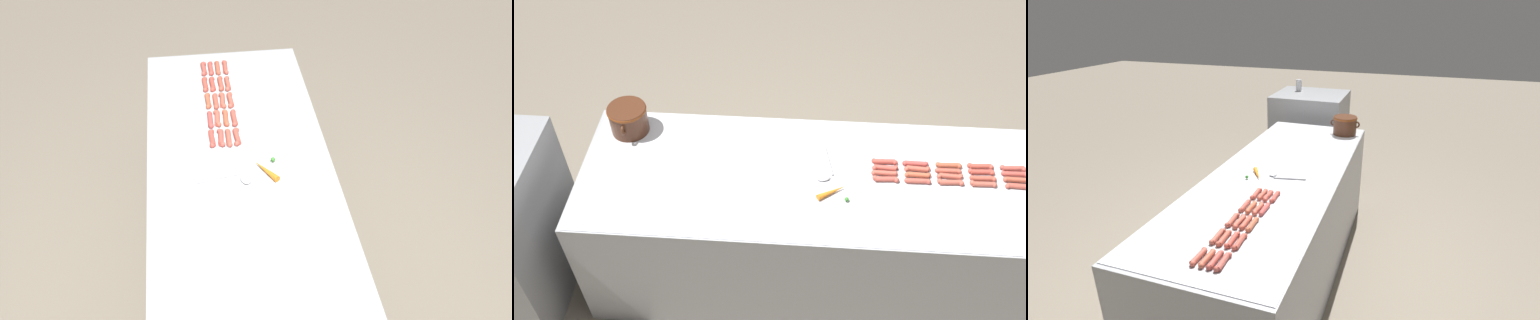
% 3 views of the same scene
% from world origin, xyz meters
% --- Properties ---
extents(ground_plane, '(20.00, 20.00, 0.00)m').
position_xyz_m(ground_plane, '(0.00, 0.00, 0.00)').
color(ground_plane, '#756B5B').
extents(griddle_counter, '(0.88, 2.46, 0.84)m').
position_xyz_m(griddle_counter, '(0.00, 0.00, 0.42)').
color(griddle_counter, '#9EA0A5').
rests_on(griddle_counter, ground_plane).
extents(back_cabinet, '(0.77, 0.68, 1.03)m').
position_xyz_m(back_cabinet, '(-0.23, 1.74, 0.52)').
color(back_cabinet, gray).
rests_on(back_cabinet, ground_plane).
extents(hot_dog_0, '(0.03, 0.14, 0.03)m').
position_xyz_m(hot_dog_0, '(-0.01, -1.03, 0.85)').
color(hot_dog_0, '#B24C3E').
rests_on(hot_dog_0, griddle_counter).
extents(hot_dog_1, '(0.03, 0.14, 0.03)m').
position_xyz_m(hot_dog_1, '(-0.01, -0.86, 0.85)').
color(hot_dog_1, '#AD5142').
rests_on(hot_dog_1, griddle_counter).
extents(hot_dog_2, '(0.03, 0.14, 0.03)m').
position_xyz_m(hot_dog_2, '(-0.01, -0.69, 0.85)').
color(hot_dog_2, '#B05141').
rests_on(hot_dog_2, griddle_counter).
extents(hot_dog_3, '(0.03, 0.14, 0.03)m').
position_xyz_m(hot_dog_3, '(-0.01, -0.52, 0.85)').
color(hot_dog_3, '#AE4C3F').
rests_on(hot_dog_3, griddle_counter).
extents(hot_dog_4, '(0.03, 0.14, 0.03)m').
position_xyz_m(hot_dog_4, '(-0.01, -0.36, 0.85)').
color(hot_dog_4, '#B34D40').
rests_on(hot_dog_4, griddle_counter).
extents(hot_dog_5, '(0.03, 0.14, 0.03)m').
position_xyz_m(hot_dog_5, '(0.04, -1.03, 0.85)').
color(hot_dog_5, '#AD5039').
rests_on(hot_dog_5, griddle_counter).
extents(hot_dog_6, '(0.03, 0.14, 0.03)m').
position_xyz_m(hot_dog_6, '(0.03, -0.86, 0.85)').
color(hot_dog_6, '#AE4C3C').
rests_on(hot_dog_6, griddle_counter).
extents(hot_dog_7, '(0.03, 0.14, 0.03)m').
position_xyz_m(hot_dog_7, '(0.04, -0.69, 0.85)').
color(hot_dog_7, '#B45241').
rests_on(hot_dog_7, griddle_counter).
extents(hot_dog_8, '(0.03, 0.14, 0.03)m').
position_xyz_m(hot_dog_8, '(0.03, -0.53, 0.85)').
color(hot_dog_8, '#B75338').
rests_on(hot_dog_8, griddle_counter).
extents(hot_dog_9, '(0.03, 0.14, 0.03)m').
position_xyz_m(hot_dog_9, '(0.04, -0.36, 0.85)').
color(hot_dog_9, '#B45141').
rests_on(hot_dog_9, griddle_counter).
extents(hot_dog_10, '(0.03, 0.14, 0.03)m').
position_xyz_m(hot_dog_10, '(0.08, -1.03, 0.85)').
color(hot_dog_10, '#B0483E').
rests_on(hot_dog_10, griddle_counter).
extents(hot_dog_11, '(0.03, 0.14, 0.03)m').
position_xyz_m(hot_dog_11, '(0.08, -0.86, 0.85)').
color(hot_dog_11, '#B34439').
rests_on(hot_dog_11, griddle_counter).
extents(hot_dog_12, '(0.03, 0.14, 0.03)m').
position_xyz_m(hot_dog_12, '(0.07, -0.69, 0.85)').
color(hot_dog_12, '#B44E3D').
rests_on(hot_dog_12, griddle_counter).
extents(hot_dog_13, '(0.03, 0.14, 0.03)m').
position_xyz_m(hot_dog_13, '(0.08, -0.53, 0.85)').
color(hot_dog_13, '#B95341').
rests_on(hot_dog_13, griddle_counter).
extents(hot_dog_14, '(0.04, 0.14, 0.03)m').
position_xyz_m(hot_dog_14, '(0.07, -0.36, 0.85)').
color(hot_dog_14, '#B64B3F').
rests_on(hot_dog_14, griddle_counter).
extents(hot_dog_15, '(0.03, 0.14, 0.03)m').
position_xyz_m(hot_dog_15, '(0.12, -1.03, 0.85)').
color(hot_dog_15, '#AB4A40').
rests_on(hot_dog_15, griddle_counter).
extents(hot_dog_16, '(0.03, 0.14, 0.03)m').
position_xyz_m(hot_dog_16, '(0.12, -0.86, 0.85)').
color(hot_dog_16, '#AE483A').
rests_on(hot_dog_16, griddle_counter).
extents(hot_dog_17, '(0.03, 0.14, 0.03)m').
position_xyz_m(hot_dog_17, '(0.11, -0.70, 0.85)').
color(hot_dog_17, '#AD5339').
rests_on(hot_dog_17, griddle_counter).
extents(hot_dog_18, '(0.03, 0.14, 0.03)m').
position_xyz_m(hot_dog_18, '(0.12, -0.53, 0.85)').
color(hot_dog_18, '#B54540').
rests_on(hot_dog_18, griddle_counter).
extents(hot_dog_19, '(0.03, 0.14, 0.03)m').
position_xyz_m(hot_dog_19, '(0.12, -0.36, 0.85)').
color(hot_dog_19, '#B1463B').
rests_on(hot_dog_19, griddle_counter).
extents(bean_pot, '(0.27, 0.22, 0.16)m').
position_xyz_m(bean_pot, '(0.28, 1.03, 0.93)').
color(bean_pot, '#472616').
rests_on(bean_pot, griddle_counter).
extents(serving_spoon, '(0.27, 0.09, 0.02)m').
position_xyz_m(serving_spoon, '(0.03, -0.05, 0.85)').
color(serving_spoon, '#B7B7BC').
rests_on(serving_spoon, griddle_counter).
extents(carrot, '(0.12, 0.16, 0.03)m').
position_xyz_m(carrot, '(-0.11, -0.09, 0.85)').
color(carrot, orange).
rests_on(carrot, griddle_counter).
extents(soda_can, '(0.07, 0.07, 0.12)m').
position_xyz_m(soda_can, '(-0.40, 1.84, 1.10)').
color(soda_can, '#BCBCC1').
rests_on(soda_can, back_cabinet).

